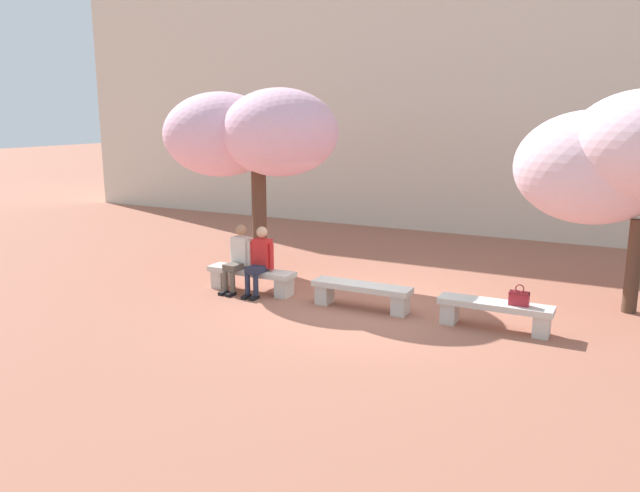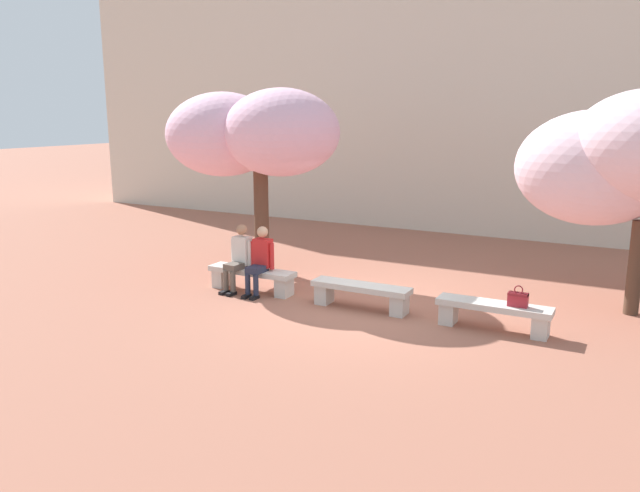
% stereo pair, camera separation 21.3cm
% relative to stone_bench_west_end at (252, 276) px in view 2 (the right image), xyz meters
% --- Properties ---
extents(ground_plane, '(100.00, 100.00, 0.00)m').
position_rel_stone_bench_west_end_xyz_m(ground_plane, '(2.31, 0.00, -0.30)').
color(ground_plane, '#9E604C').
extents(building_facade, '(28.00, 4.00, 10.16)m').
position_rel_stone_bench_west_end_xyz_m(building_facade, '(2.31, 9.58, 4.77)').
color(building_facade, beige).
rests_on(building_facade, ground).
extents(stone_bench_west_end, '(1.79, 0.44, 0.45)m').
position_rel_stone_bench_west_end_xyz_m(stone_bench_west_end, '(0.00, 0.00, 0.00)').
color(stone_bench_west_end, beige).
rests_on(stone_bench_west_end, ground).
extents(stone_bench_near_west, '(1.79, 0.44, 0.45)m').
position_rel_stone_bench_west_end_xyz_m(stone_bench_near_west, '(2.31, 0.00, 0.00)').
color(stone_bench_near_west, beige).
rests_on(stone_bench_near_west, ground).
extents(stone_bench_center, '(1.79, 0.44, 0.45)m').
position_rel_stone_bench_west_end_xyz_m(stone_bench_center, '(4.62, 0.00, 0.00)').
color(stone_bench_center, beige).
rests_on(stone_bench_center, ground).
extents(person_seated_left, '(0.51, 0.70, 1.29)m').
position_rel_stone_bench_west_end_xyz_m(person_seated_left, '(-0.24, -0.05, 0.40)').
color(person_seated_left, black).
rests_on(person_seated_left, ground).
extents(person_seated_right, '(0.51, 0.69, 1.29)m').
position_rel_stone_bench_west_end_xyz_m(person_seated_right, '(0.24, -0.05, 0.40)').
color(person_seated_right, black).
rests_on(person_seated_right, ground).
extents(handbag, '(0.30, 0.15, 0.34)m').
position_rel_stone_bench_west_end_xyz_m(handbag, '(4.98, -0.01, 0.28)').
color(handbag, '#A3232D').
rests_on(handbag, stone_bench_center).
extents(cherry_tree_main, '(3.82, 2.54, 3.88)m').
position_rel_stone_bench_west_end_xyz_m(cherry_tree_main, '(-0.81, 1.33, 2.63)').
color(cherry_tree_main, '#513828').
rests_on(cherry_tree_main, ground).
extents(cherry_tree_secondary, '(3.96, 2.75, 3.78)m').
position_rel_stone_bench_west_end_xyz_m(cherry_tree_secondary, '(6.33, 2.12, 2.28)').
color(cherry_tree_secondary, '#513828').
rests_on(cherry_tree_secondary, ground).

